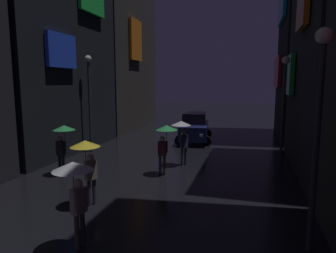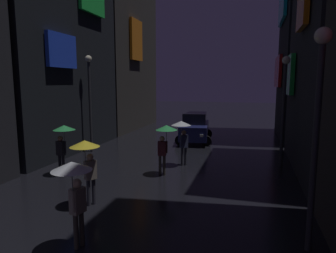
{
  "view_description": "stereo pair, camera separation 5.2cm",
  "coord_description": "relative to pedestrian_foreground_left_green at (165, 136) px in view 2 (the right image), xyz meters",
  "views": [
    {
      "loc": [
        3.58,
        -1.2,
        3.84
      ],
      "look_at": [
        0.0,
        11.66,
        1.9
      ],
      "focal_mm": 32.0,
      "sensor_mm": 36.0,
      "label": 1
    },
    {
      "loc": [
        3.63,
        -1.19,
        3.84
      ],
      "look_at": [
        0.0,
        11.66,
        1.9
      ],
      "focal_mm": 32.0,
      "sensor_mm": 36.0,
      "label": 2
    }
  ],
  "objects": [
    {
      "name": "pedestrian_foreground_left_green",
      "position": [
        0.0,
        0.0,
        0.0
      ],
      "size": [
        0.9,
        0.9,
        2.12
      ],
      "color": "#38332D",
      "rests_on": "ground"
    },
    {
      "name": "pedestrian_midstreet_left_clear",
      "position": [
        -0.38,
        -6.03,
        0.0
      ],
      "size": [
        0.9,
        0.9,
        2.12
      ],
      "color": "#38332D",
      "rests_on": "ground"
    },
    {
      "name": "pedestrian_foreground_right_clear",
      "position": [
        0.35,
        1.58,
        0.0
      ],
      "size": [
        0.9,
        0.9,
        2.12
      ],
      "color": "#2D2D38",
      "rests_on": "ground"
    },
    {
      "name": "pedestrian_far_right_green",
      "position": [
        -4.07,
        -1.13,
        0.0
      ],
      "size": [
        0.9,
        0.9,
        2.12
      ],
      "color": "black",
      "rests_on": "ground"
    },
    {
      "name": "pedestrian_midstreet_centre_yellow",
      "position": [
        -1.41,
        -3.75,
        0.0
      ],
      "size": [
        0.9,
        0.9,
        2.12
      ],
      "color": "#2D2D38",
      "rests_on": "ground"
    },
    {
      "name": "car_distant",
      "position": [
        -0.17,
        7.51,
        -0.74
      ],
      "size": [
        2.58,
        4.3,
        1.92
      ],
      "color": "navy",
      "rests_on": "ground"
    },
    {
      "name": "streetlamp_right_far",
      "position": [
        4.8,
        2.79,
        1.51
      ],
      "size": [
        0.36,
        0.36,
        5.02
      ],
      "color": "#2D2D33",
      "rests_on": "ground"
    },
    {
      "name": "streetlamp_left_far",
      "position": [
        -5.2,
        3.03,
        1.67
      ],
      "size": [
        0.36,
        0.36,
        5.32
      ],
      "color": "#2D2D33",
      "rests_on": "ground"
    },
    {
      "name": "streetlamp_right_near",
      "position": [
        4.8,
        -4.59,
        1.5
      ],
      "size": [
        0.36,
        0.36,
        5.0
      ],
      "color": "#2D2D33",
      "rests_on": "ground"
    }
  ]
}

